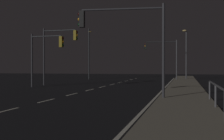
{
  "coord_description": "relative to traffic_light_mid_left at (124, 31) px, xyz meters",
  "views": [
    {
      "loc": [
        7.36,
        -2.88,
        1.88
      ],
      "look_at": [
        -0.22,
        29.69,
        1.49
      ],
      "focal_mm": 50.4,
      "sensor_mm": 36.0,
      "label": 1
    }
  ],
  "objects": [
    {
      "name": "street_lamp_corner",
      "position": [
        -10.37,
        26.64,
        0.56
      ],
      "size": [
        0.77,
        2.04,
        7.39
      ],
      "color": "#2D3033",
      "rests_on": "ground"
    },
    {
      "name": "ground_plane",
      "position": [
        -4.0,
        2.86,
        -3.89
      ],
      "size": [
        112.0,
        112.0,
        0.0
      ],
      "primitive_type": "plane",
      "color": "black",
      "rests_on": "ground"
    },
    {
      "name": "traffic_light_far_right",
      "position": [
        0.41,
        24.8,
        -0.03
      ],
      "size": [
        4.3,
        0.71,
        5.25
      ],
      "color": "#4C4C51",
      "rests_on": "sidewalk_right"
    },
    {
      "name": "traffic_light_mid_left",
      "position": [
        0.0,
        0.0,
        0.0
      ],
      "size": [
        4.99,
        0.58,
        5.25
      ],
      "color": "#38383D",
      "rests_on": "sidewalk_right"
    },
    {
      "name": "street_lamp_across_street",
      "position": [
        3.47,
        27.68,
        0.41
      ],
      "size": [
        0.62,
        2.32,
        6.82
      ],
      "color": "#4C4C51",
      "rests_on": "sidewalk_right"
    },
    {
      "name": "lane_edge_line",
      "position": [
        1.64,
        7.86,
        -3.89
      ],
      "size": [
        0.14,
        53.0,
        0.01
      ],
      "color": "silver",
      "rests_on": "ground"
    },
    {
      "name": "sidewalk_right",
      "position": [
        3.33,
        2.86,
        -3.82
      ],
      "size": [
        2.89,
        77.0,
        0.14
      ],
      "primitive_type": "cube",
      "color": "gray",
      "rests_on": "ground"
    },
    {
      "name": "traffic_light_mid_right",
      "position": [
        -8.77,
        11.23,
        0.06
      ],
      "size": [
        3.73,
        0.51,
        5.64
      ],
      "color": "#38383D",
      "rests_on": "ground"
    },
    {
      "name": "traffic_light_near_right",
      "position": [
        -8.75,
        8.49,
        -0.52
      ],
      "size": [
        3.27,
        0.48,
        4.82
      ],
      "color": "#38383D",
      "rests_on": "ground"
    },
    {
      "name": "lane_markings_center",
      "position": [
        -4.0,
        6.36,
        -3.89
      ],
      "size": [
        0.14,
        50.0,
        0.01
      ],
      "color": "silver",
      "rests_on": "ground"
    }
  ]
}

